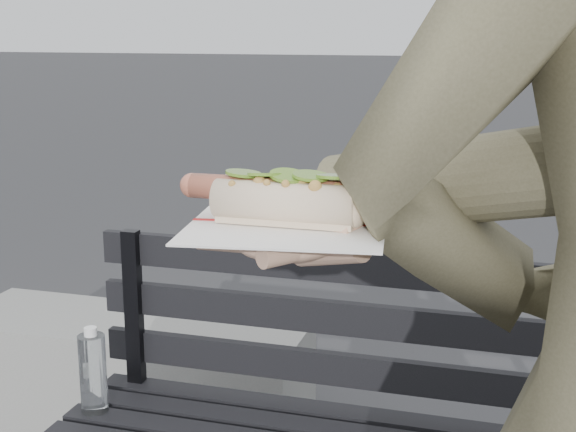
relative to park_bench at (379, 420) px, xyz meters
name	(u,v)px	position (x,y,z in m)	size (l,w,h in m)	color
park_bench	(379,420)	(0.00, 0.00, 0.00)	(1.50, 0.44, 0.88)	black
concrete_block	(132,376)	(-0.97, 0.69, -0.32)	(1.20, 0.40, 0.40)	slate
held_hotdog	(488,183)	(0.23, -0.82, 0.70)	(0.62, 0.30, 0.20)	#4B4832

